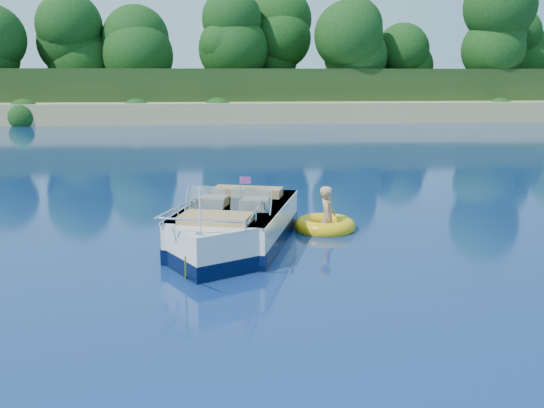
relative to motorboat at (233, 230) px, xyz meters
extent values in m
plane|color=#091744|center=(-0.17, -2.11, -0.36)|extent=(160.00, 160.00, 0.00)
cube|color=#A08C5C|center=(-0.17, 35.89, 0.14)|extent=(170.00, 8.00, 2.00)
cube|color=black|center=(-0.17, 62.89, 0.64)|extent=(170.00, 56.00, 6.00)
cylinder|color=black|center=(-0.17, 39.89, 2.94)|extent=(0.44, 0.44, 3.60)
sphere|color=black|center=(-0.17, 39.89, 6.36)|extent=(5.94, 5.94, 5.94)
cylinder|color=black|center=(19.83, 37.89, 2.44)|extent=(0.44, 0.44, 2.60)
sphere|color=black|center=(19.83, 37.89, 4.91)|extent=(4.29, 4.29, 4.29)
cube|color=white|center=(0.11, 0.36, -0.06)|extent=(2.95, 4.13, 1.03)
cube|color=white|center=(-0.40, -1.33, -0.06)|extent=(1.88, 1.88, 1.03)
cube|color=black|center=(0.11, 0.36, -0.21)|extent=(2.99, 4.17, 0.30)
cube|color=black|center=(-0.40, -1.33, -0.21)|extent=(1.92, 1.92, 0.30)
cube|color=tan|center=(0.19, 0.64, 0.23)|extent=(2.25, 2.94, 0.10)
cube|color=white|center=(0.11, 0.36, 0.42)|extent=(2.99, 4.14, 0.06)
cube|color=black|center=(0.69, 2.31, -0.02)|extent=(0.62, 0.48, 0.89)
cube|color=#8C9EA5|center=(-0.51, -0.17, 0.71)|extent=(0.81, 0.56, 0.48)
cube|color=#8C9EA5|center=(0.33, -0.43, 0.71)|extent=(0.80, 0.37, 0.48)
cube|color=tan|center=(-0.39, 0.25, 0.45)|extent=(0.67, 0.67, 0.39)
cube|color=tan|center=(0.46, 0.00, 0.45)|extent=(0.67, 0.67, 0.39)
cube|color=tan|center=(0.39, 1.30, 0.45)|extent=(1.62, 0.96, 0.37)
cube|color=tan|center=(-0.34, -1.15, 0.43)|extent=(1.46, 1.08, 0.33)
cylinder|color=white|center=(-0.61, -2.04, 0.87)|extent=(0.03, 0.03, 0.84)
cube|color=red|center=(0.25, -0.40, 1.10)|extent=(0.21, 0.08, 0.14)
cube|color=silver|center=(-0.62, -2.09, 0.48)|extent=(0.11, 0.08, 0.05)
cylinder|color=yellow|center=(-0.86, -2.38, -0.02)|extent=(0.09, 1.06, 0.75)
torus|color=yellow|center=(2.15, 1.24, -0.27)|extent=(1.54, 1.54, 0.37)
torus|color=red|center=(2.15, 1.24, -0.25)|extent=(1.26, 1.26, 0.12)
imported|color=tan|center=(2.19, 1.14, -0.36)|extent=(0.53, 0.87, 1.61)
camera|label=1|loc=(-0.36, -12.09, 3.11)|focal=40.00mm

